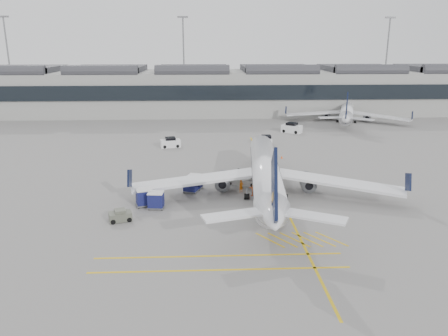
{
  "coord_description": "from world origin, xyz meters",
  "views": [
    {
      "loc": [
        0.91,
        -45.07,
        18.25
      ],
      "look_at": [
        3.1,
        4.33,
        4.0
      ],
      "focal_mm": 35.0,
      "sensor_mm": 36.0,
      "label": 1
    }
  ],
  "objects_px": {
    "pushback_tug": "(120,216)",
    "ramp_agent_a": "(241,186)",
    "baggage_cart_a": "(191,185)",
    "ramp_agent_b": "(253,188)",
    "airliner_main": "(266,173)",
    "belt_loader": "(241,180)"
  },
  "relations": [
    {
      "from": "ramp_agent_b",
      "to": "pushback_tug",
      "type": "relative_size",
      "value": 0.73
    },
    {
      "from": "belt_loader",
      "to": "baggage_cart_a",
      "type": "relative_size",
      "value": 2.41
    },
    {
      "from": "ramp_agent_a",
      "to": "belt_loader",
      "type": "bearing_deg",
      "value": 52.73
    },
    {
      "from": "ramp_agent_b",
      "to": "airliner_main",
      "type": "bearing_deg",
      "value": 176.86
    },
    {
      "from": "baggage_cart_a",
      "to": "ramp_agent_b",
      "type": "distance_m",
      "value": 7.88
    },
    {
      "from": "baggage_cart_a",
      "to": "belt_loader",
      "type": "bearing_deg",
      "value": 42.1
    },
    {
      "from": "ramp_agent_a",
      "to": "pushback_tug",
      "type": "bearing_deg",
      "value": -178.98
    },
    {
      "from": "airliner_main",
      "to": "ramp_agent_a",
      "type": "bearing_deg",
      "value": 161.65
    },
    {
      "from": "ramp_agent_b",
      "to": "belt_loader",
      "type": "bearing_deg",
      "value": -83.07
    },
    {
      "from": "baggage_cart_a",
      "to": "pushback_tug",
      "type": "relative_size",
      "value": 0.81
    },
    {
      "from": "pushback_tug",
      "to": "ramp_agent_a",
      "type": "bearing_deg",
      "value": 14.96
    },
    {
      "from": "ramp_agent_a",
      "to": "ramp_agent_b",
      "type": "height_order",
      "value": "ramp_agent_b"
    },
    {
      "from": "airliner_main",
      "to": "ramp_agent_b",
      "type": "xyz_separation_m",
      "value": [
        -1.53,
        -0.08,
        -1.86
      ]
    },
    {
      "from": "belt_loader",
      "to": "pushback_tug",
      "type": "height_order",
      "value": "belt_loader"
    },
    {
      "from": "baggage_cart_a",
      "to": "ramp_agent_b",
      "type": "relative_size",
      "value": 1.11
    },
    {
      "from": "airliner_main",
      "to": "baggage_cart_a",
      "type": "distance_m",
      "value": 9.54
    },
    {
      "from": "belt_loader",
      "to": "ramp_agent_a",
      "type": "height_order",
      "value": "belt_loader"
    },
    {
      "from": "baggage_cart_a",
      "to": "ramp_agent_a",
      "type": "bearing_deg",
      "value": 16.13
    },
    {
      "from": "ramp_agent_b",
      "to": "pushback_tug",
      "type": "distance_m",
      "value": 16.68
    },
    {
      "from": "airliner_main",
      "to": "pushback_tug",
      "type": "bearing_deg",
      "value": -150.43
    },
    {
      "from": "pushback_tug",
      "to": "belt_loader",
      "type": "bearing_deg",
      "value": 22.84
    },
    {
      "from": "baggage_cart_a",
      "to": "ramp_agent_a",
      "type": "xyz_separation_m",
      "value": [
        6.35,
        -0.23,
        -0.2
      ]
    }
  ]
}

